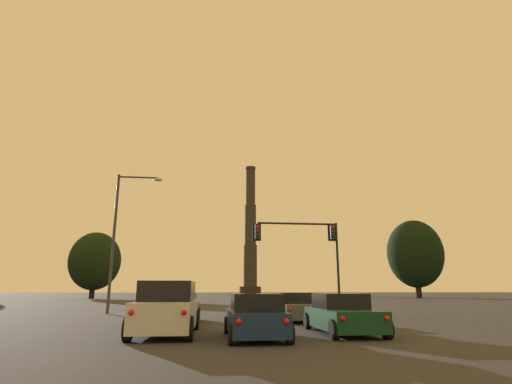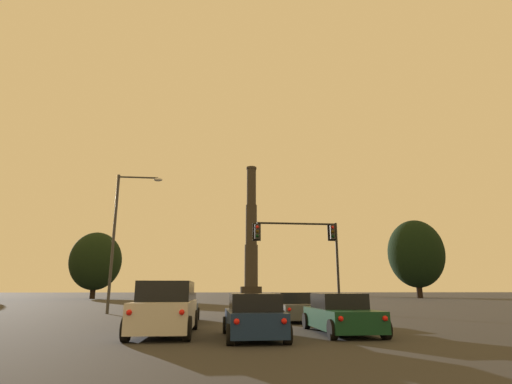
% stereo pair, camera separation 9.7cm
% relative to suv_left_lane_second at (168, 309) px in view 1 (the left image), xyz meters
% --- Properties ---
extents(suv_left_lane_second, '(2.22, 4.95, 1.86)m').
position_rel_suv_left_lane_second_xyz_m(suv_left_lane_second, '(0.00, 0.00, 0.00)').
color(suv_left_lane_second, silver).
rests_on(suv_left_lane_second, ground_plane).
extents(sedan_right_lane_front, '(2.17, 4.77, 1.43)m').
position_rel_suv_left_lane_second_xyz_m(sedan_right_lane_front, '(5.85, 5.99, -0.23)').
color(sedan_right_lane_front, '#4C4F54').
rests_on(sedan_right_lane_front, ground_plane).
extents(sedan_left_lane_front, '(2.08, 4.74, 1.43)m').
position_rel_suv_left_lane_second_xyz_m(sedan_left_lane_front, '(0.01, 5.55, -0.23)').
color(sedan_left_lane_front, navy).
rests_on(sedan_left_lane_front, ground_plane).
extents(hatchback_center_lane_second, '(1.92, 4.11, 1.44)m').
position_rel_suv_left_lane_second_xyz_m(hatchback_center_lane_second, '(3.01, -1.53, -0.23)').
color(hatchback_center_lane_second, navy).
rests_on(hatchback_center_lane_second, ground_plane).
extents(sedan_right_lane_second, '(2.05, 4.73, 1.43)m').
position_rel_suv_left_lane_second_xyz_m(sedan_right_lane_second, '(6.39, -0.24, -0.23)').
color(sedan_right_lane_second, '#0F3823').
rests_on(sedan_right_lane_second, ground_plane).
extents(traffic_light_overhead_right, '(6.28, 0.50, 6.32)m').
position_rel_suv_left_lane_second_xyz_m(traffic_light_overhead_right, '(8.59, 12.75, 3.97)').
color(traffic_light_overhead_right, black).
rests_on(traffic_light_overhead_right, ground_plane).
extents(street_lamp, '(3.24, 0.36, 9.75)m').
position_rel_suv_left_lane_second_xyz_m(street_lamp, '(-4.80, 13.76, 4.99)').
color(street_lamp, '#38383A').
rests_on(street_lamp, ground_plane).
extents(smokestack, '(7.61, 7.61, 46.69)m').
position_rel_suv_left_lane_second_xyz_m(smokestack, '(16.31, 128.08, 17.44)').
color(smokestack, '#2B2722').
rests_on(smokestack, ground_plane).
extents(treeline_right_mid, '(9.44, 8.50, 12.27)m').
position_rel_suv_left_lane_second_xyz_m(treeline_right_mid, '(-19.77, 63.62, 5.99)').
color(treeline_right_mid, black).
rests_on(treeline_right_mid, ground_plane).
extents(treeline_center_right, '(11.24, 10.11, 15.64)m').
position_rel_suv_left_lane_second_xyz_m(treeline_center_right, '(43.33, 62.40, 7.91)').
color(treeline_center_right, black).
rests_on(treeline_center_right, ground_plane).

